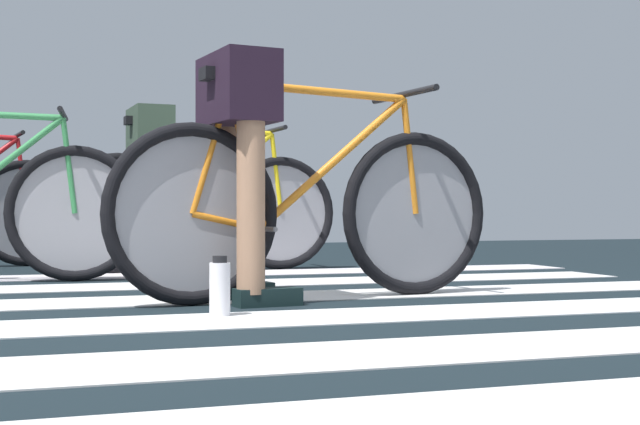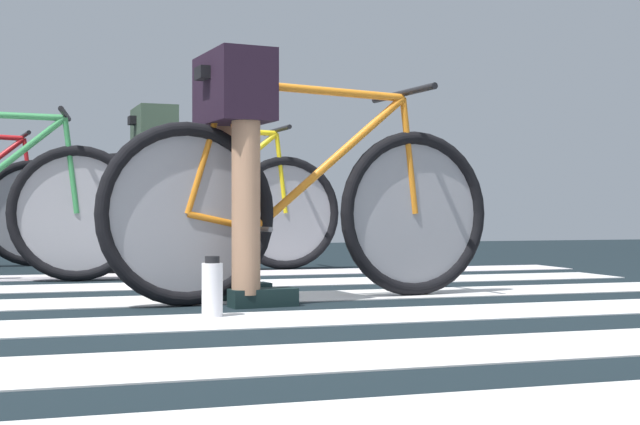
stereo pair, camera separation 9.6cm
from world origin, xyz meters
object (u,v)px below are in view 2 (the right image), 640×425
at_px(cyclist_1_of_4, 235,142).
at_px(cyclist_3_of_4, 155,166).
at_px(water_bottle, 212,288).
at_px(bicycle_3_of_4, 206,209).
at_px(bicycle_1_of_4, 307,207).

distance_m(cyclist_1_of_4, cyclist_3_of_4, 1.93).
bearing_deg(cyclist_3_of_4, water_bottle, -95.28).
distance_m(bicycle_3_of_4, cyclist_3_of_4, 0.40).
xyz_separation_m(cyclist_1_of_4, bicycle_3_of_4, (0.22, 1.94, -0.26)).
bearing_deg(bicycle_3_of_4, water_bottle, -102.69).
distance_m(bicycle_1_of_4, cyclist_1_of_4, 0.40).
xyz_separation_m(cyclist_3_of_4, water_bottle, (-0.08, -2.35, -0.54)).
distance_m(bicycle_1_of_4, cyclist_3_of_4, 1.94).
relative_size(bicycle_3_of_4, cyclist_3_of_4, 1.75).
relative_size(cyclist_1_of_4, bicycle_3_of_4, 0.57).
bearing_deg(bicycle_3_of_4, bicycle_1_of_4, -90.73).
bearing_deg(water_bottle, cyclist_1_of_4, 68.22).
bearing_deg(bicycle_3_of_4, cyclist_1_of_4, -99.84).
bearing_deg(water_bottle, cyclist_3_of_4, 88.04).
distance_m(bicycle_1_of_4, water_bottle, 0.72).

